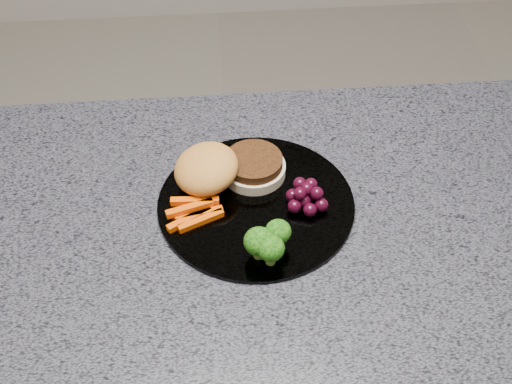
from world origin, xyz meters
TOP-DOWN VIEW (x-y plane):
  - countertop at (0.00, 0.00)m, footprint 1.20×0.60m
  - plate at (0.00, 0.06)m, footprint 0.26×0.26m
  - burger at (-0.04, 0.10)m, footprint 0.18×0.13m
  - carrot_sticks at (-0.08, 0.04)m, footprint 0.08×0.06m
  - broccoli at (0.01, -0.03)m, footprint 0.06×0.06m
  - grape_bunch at (0.07, 0.05)m, footprint 0.05×0.06m

SIDE VIEW (x-z plane):
  - countertop at x=0.00m, z-range 0.86..0.90m
  - plate at x=0.00m, z-range 0.90..0.91m
  - carrot_sticks at x=-0.08m, z-range 0.90..0.92m
  - grape_bunch at x=0.07m, z-range 0.90..0.94m
  - burger at x=-0.04m, z-range 0.90..0.95m
  - broccoli at x=0.01m, z-range 0.91..0.95m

